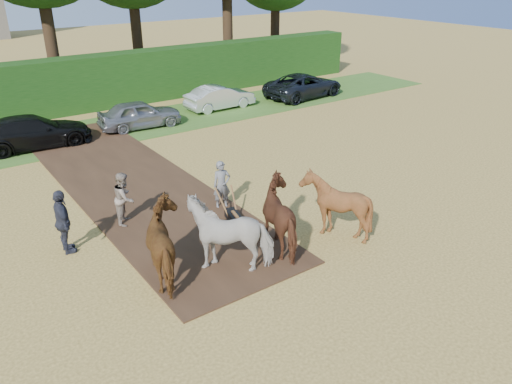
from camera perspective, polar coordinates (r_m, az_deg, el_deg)
name	(u,v)px	position (r m, az deg, el deg)	size (l,w,h in m)	color
ground	(182,283)	(13.61, -8.46, -10.25)	(120.00, 120.00, 0.00)	gold
earth_strip	(131,183)	(19.80, -14.11, 1.01)	(4.50, 17.00, 0.05)	#472D1C
grass_verge	(42,142)	(25.77, -23.23, 5.25)	(50.00, 5.00, 0.03)	#38601E
hedgerow	(15,93)	(29.67, -25.87, 10.17)	(46.00, 1.60, 3.00)	#14380F
spectator_near	(125,198)	(16.55, -14.80, -0.68)	(0.85, 0.66, 1.74)	#B2A38C
spectator_far	(63,222)	(15.34, -21.19, -3.23)	(1.15, 0.48, 1.97)	#272834
plough_team	(258,222)	(14.23, 0.22, -3.48)	(7.06, 4.98, 2.05)	brown
parked_cars	(80,123)	(25.74, -19.45, 7.46)	(36.55, 3.51, 1.49)	#B2B6BA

